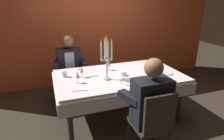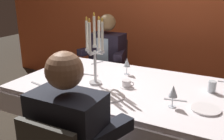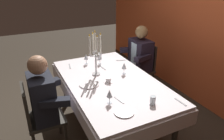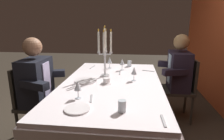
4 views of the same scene
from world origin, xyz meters
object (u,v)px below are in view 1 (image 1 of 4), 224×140
object	(u,v)px
seated_diner_1	(151,101)
wine_glass_1	(81,70)
dinner_plate_1	(127,82)
water_tumbler_0	(154,64)
water_tumbler_1	(65,74)
wine_glass_0	(77,75)
seated_diner_0	(69,63)
wine_glass_2	(108,63)
coffee_cup_0	(123,74)
dinner_plate_0	(166,73)
wine_glass_3	(156,69)
candelabra	(107,59)
dining_table	(119,82)

from	to	relation	value
seated_diner_1	wine_glass_1	bearing A→B (deg)	121.82
seated_diner_1	dinner_plate_1	bearing A→B (deg)	94.26
water_tumbler_0	water_tumbler_1	xyz separation A→B (m)	(-1.50, 0.02, -0.00)
wine_glass_0	seated_diner_1	distance (m)	1.05
dinner_plate_1	water_tumbler_1	bearing A→B (deg)	148.78
dinner_plate_1	seated_diner_0	distance (m)	1.35
wine_glass_2	water_tumbler_0	xyz separation A→B (m)	(0.80, -0.09, -0.07)
coffee_cup_0	dinner_plate_0	bearing A→B (deg)	-11.67
wine_glass_1	wine_glass_3	world-z (taller)	same
dinner_plate_0	water_tumbler_1	bearing A→B (deg)	166.18
candelabra	seated_diner_1	world-z (taller)	candelabra
wine_glass_1	water_tumbler_1	distance (m)	0.26
wine_glass_3	water_tumbler_1	distance (m)	1.35
dinner_plate_0	wine_glass_0	world-z (taller)	wine_glass_0
water_tumbler_1	water_tumbler_0	bearing A→B (deg)	-0.73
wine_glass_0	dinner_plate_0	bearing A→B (deg)	-3.59
dinner_plate_1	seated_diner_1	bearing A→B (deg)	-85.74
dining_table	seated_diner_0	size ratio (longest dim) A/B	1.56
seated_diner_1	dinner_plate_0	bearing A→B (deg)	46.23
coffee_cup_0	seated_diner_0	world-z (taller)	seated_diner_0
candelabra	wine_glass_3	bearing A→B (deg)	-10.76
dinner_plate_0	water_tumbler_1	xyz separation A→B (m)	(-1.50, 0.37, 0.04)
seated_diner_0	wine_glass_2	bearing A→B (deg)	-48.98
dinner_plate_0	dinner_plate_1	xyz separation A→B (m)	(-0.71, -0.11, 0.00)
wine_glass_3	seated_diner_0	size ratio (longest dim) A/B	0.13
seated_diner_0	candelabra	bearing A→B (deg)	-67.58
coffee_cup_0	seated_diner_0	bearing A→B (deg)	126.26
water_tumbler_0	coffee_cup_0	xyz separation A→B (m)	(-0.66, -0.21, -0.02)
candelabra	wine_glass_3	world-z (taller)	candelabra
wine_glass_3	water_tumbler_1	size ratio (longest dim) A/B	1.90
wine_glass_3	candelabra	bearing A→B (deg)	169.24
wine_glass_2	wine_glass_1	bearing A→B (deg)	-160.51
dinner_plate_1	wine_glass_2	distance (m)	0.57
seated_diner_1	seated_diner_0	bearing A→B (deg)	111.19
wine_glass_0	coffee_cup_0	xyz separation A→B (m)	(0.69, 0.05, -0.09)
wine_glass_1	coffee_cup_0	world-z (taller)	wine_glass_1
wine_glass_2	coffee_cup_0	world-z (taller)	wine_glass_2
dinner_plate_1	coffee_cup_0	xyz separation A→B (m)	(0.04, 0.25, 0.02)
seated_diner_0	water_tumbler_0	bearing A→B (deg)	-28.20
wine_glass_0	wine_glass_1	world-z (taller)	same
candelabra	water_tumbler_0	bearing A→B (deg)	16.11
dinner_plate_0	candelabra	bearing A→B (deg)	175.17
wine_glass_2	seated_diner_0	xyz separation A→B (m)	(-0.55, 0.64, -0.12)
water_tumbler_0	wine_glass_2	bearing A→B (deg)	173.71
dining_table	coffee_cup_0	bearing A→B (deg)	-50.72
seated_diner_0	wine_glass_3	bearing A→B (deg)	-45.01
dinner_plate_1	water_tumbler_1	xyz separation A→B (m)	(-0.79, 0.48, 0.04)
candelabra	wine_glass_1	bearing A→B (deg)	149.28
dinner_plate_0	wine_glass_2	xyz separation A→B (m)	(-0.80, 0.44, 0.11)
wine_glass_0	dinner_plate_1	bearing A→B (deg)	-16.78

